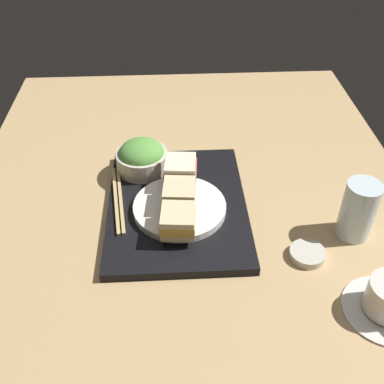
# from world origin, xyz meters

# --- Properties ---
(ground_plane) EXTENTS (1.40, 1.00, 0.03)m
(ground_plane) POSITION_xyz_m (0.00, 0.00, -0.01)
(ground_plane) COLOR tan
(serving_tray) EXTENTS (0.39, 0.29, 0.02)m
(serving_tray) POSITION_xyz_m (-0.04, -0.03, 0.01)
(serving_tray) COLOR black
(serving_tray) RESTS_ON ground_plane
(sandwich_plate) EXTENTS (0.19, 0.19, 0.02)m
(sandwich_plate) POSITION_xyz_m (-0.01, -0.03, 0.03)
(sandwich_plate) COLOR white
(sandwich_plate) RESTS_ON serving_tray
(sandwich_near) EXTENTS (0.08, 0.07, 0.06)m
(sandwich_near) POSITION_xyz_m (-0.09, -0.02, 0.06)
(sandwich_near) COLOR #EFE5C1
(sandwich_near) RESTS_ON sandwich_plate
(sandwich_middle) EXTENTS (0.08, 0.07, 0.05)m
(sandwich_middle) POSITION_xyz_m (-0.01, -0.03, 0.06)
(sandwich_middle) COLOR beige
(sandwich_middle) RESTS_ON sandwich_plate
(sandwich_far) EXTENTS (0.08, 0.07, 0.05)m
(sandwich_far) POSITION_xyz_m (0.06, -0.03, 0.06)
(sandwich_far) COLOR beige
(sandwich_far) RESTS_ON sandwich_plate
(salad_bowl) EXTENTS (0.12, 0.12, 0.07)m
(salad_bowl) POSITION_xyz_m (-0.16, -0.11, 0.05)
(salad_bowl) COLOR beige
(salad_bowl) RESTS_ON serving_tray
(chopsticks_pair) EXTENTS (0.22, 0.04, 0.01)m
(chopsticks_pair) POSITION_xyz_m (-0.05, -0.16, 0.02)
(chopsticks_pair) COLOR tan
(chopsticks_pair) RESTS_ON serving_tray
(drinking_glass) EXTENTS (0.07, 0.07, 0.12)m
(drinking_glass) POSITION_xyz_m (0.05, 0.32, 0.06)
(drinking_glass) COLOR silver
(drinking_glass) RESTS_ON ground_plane
(small_sauce_dish) EXTENTS (0.07, 0.07, 0.02)m
(small_sauce_dish) POSITION_xyz_m (0.11, 0.21, 0.01)
(small_sauce_dish) COLOR beige
(small_sauce_dish) RESTS_ON ground_plane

